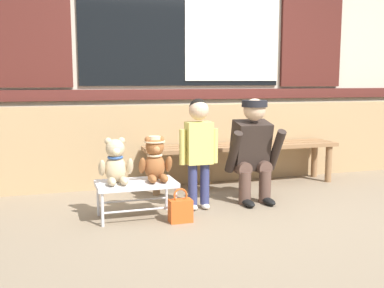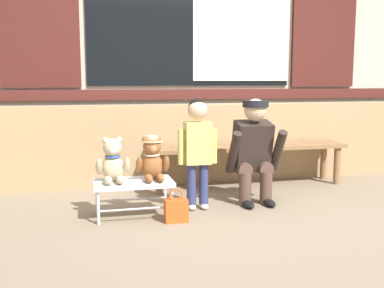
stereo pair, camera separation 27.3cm
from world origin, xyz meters
name	(u,v)px [view 1 (the left image)]	position (x,y,z in m)	size (l,w,h in m)	color
ground_plane	(248,217)	(0.00, 0.00, 0.00)	(60.00, 60.00, 0.00)	#84725B
brick_low_wall	(195,143)	(0.00, 1.43, 0.42)	(7.62, 0.25, 0.85)	tan
shop_facade	(181,25)	(0.00, 1.94, 1.76)	(7.78, 0.26, 3.50)	beige
wooden_bench_long	(243,151)	(0.42, 1.06, 0.37)	(2.10, 0.40, 0.44)	#8E6642
small_display_bench	(136,186)	(-0.88, 0.25, 0.27)	(0.64, 0.36, 0.30)	silver
teddy_bear_plain	(116,163)	(-1.04, 0.25, 0.46)	(0.28, 0.26, 0.36)	#CCB289
teddy_bear_with_hat	(155,159)	(-0.72, 0.25, 0.47)	(0.28, 0.27, 0.36)	#93562D
child_standing	(199,141)	(-0.31, 0.34, 0.59)	(0.35, 0.18, 0.96)	navy
adult_crouching	(253,150)	(0.24, 0.44, 0.48)	(0.50, 0.49, 0.95)	brown
handbag_on_ground	(181,210)	(-0.57, 0.03, 0.10)	(0.18, 0.11, 0.27)	#DB561E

